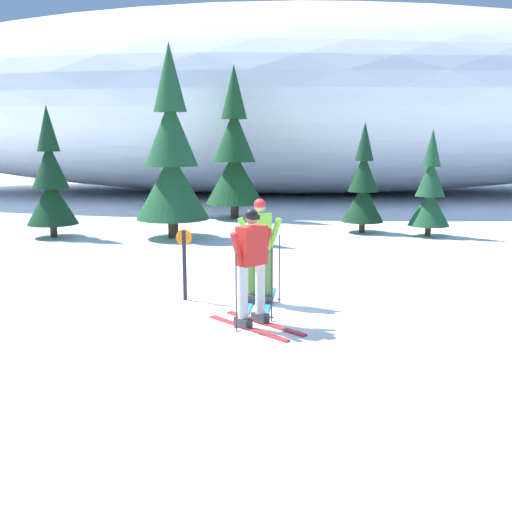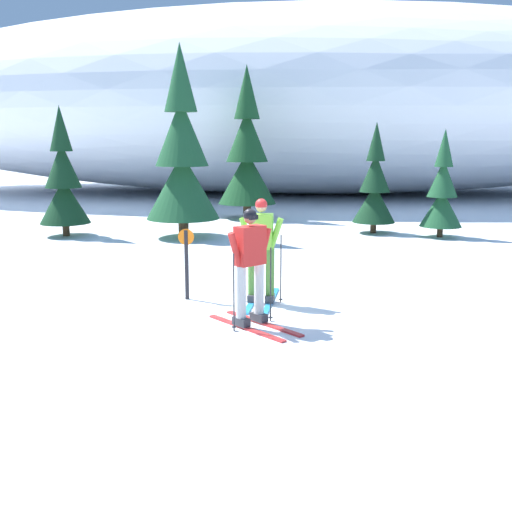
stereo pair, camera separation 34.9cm
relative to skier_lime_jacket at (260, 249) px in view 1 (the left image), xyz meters
name	(u,v)px [view 1 (the left image)]	position (x,y,z in m)	size (l,w,h in m)	color
ground_plane	(235,310)	(-0.39, -0.46, -0.94)	(120.00, 120.00, 0.00)	white
skier_lime_jacket	(260,249)	(0.00, 0.00, 0.00)	(0.77, 1.79, 1.81)	#2893CC
skier_red_jacket	(252,264)	(-0.08, -1.30, 0.01)	(1.51, 1.50, 1.78)	red
pine_tree_far_left	(51,183)	(-6.22, 7.00, 0.63)	(1.45, 1.45, 3.76)	#47301E
pine_tree_center_left	(171,158)	(-2.72, 7.04, 1.33)	(2.10, 2.10, 5.43)	#47301E
pine_tree_center	(234,155)	(-1.26, 11.48, 1.30)	(2.07, 2.07, 5.36)	#47301E
pine_tree_center_right	(363,187)	(2.87, 8.25, 0.44)	(1.28, 1.28, 3.31)	#47301E
pine_tree_far_right	(430,192)	(4.71, 7.60, 0.36)	(1.20, 1.20, 3.10)	#47301E
snow_ridge_background	(288,104)	(0.79, 22.73, 3.72)	(48.72, 20.54, 9.33)	white
trail_marker_post	(184,260)	(-1.32, 0.14, -0.22)	(0.28, 0.07, 1.26)	black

